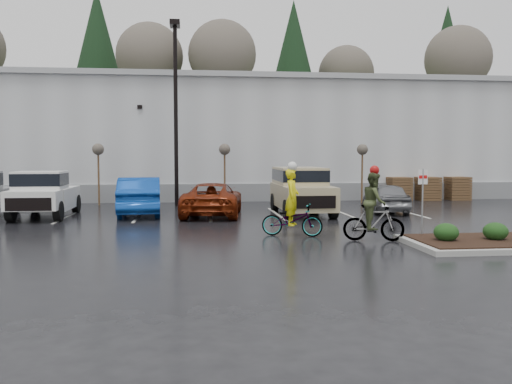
{
  "coord_description": "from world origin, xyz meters",
  "views": [
    {
      "loc": [
        -3.21,
        -15.61,
        2.64
      ],
      "look_at": [
        -0.96,
        3.47,
        1.3
      ],
      "focal_mm": 38.0,
      "sensor_mm": 36.0,
      "label": 1
    }
  ],
  "objects": [
    {
      "name": "car_grey",
      "position": [
        5.57,
        8.12,
        0.67
      ],
      "size": [
        2.05,
        4.09,
        1.34
      ],
      "primitive_type": "imported",
      "rotation": [
        0.0,
        0.0,
        3.02
      ],
      "color": "slate",
      "rests_on": "ground"
    },
    {
      "name": "wooded_ridge",
      "position": [
        0.0,
        45.0,
        3.0
      ],
      "size": [
        80.0,
        25.0,
        6.0
      ],
      "primitive_type": "cube",
      "color": "#2B411B",
      "rests_on": "ground"
    },
    {
      "name": "shrub_b",
      "position": [
        5.5,
        -1.0,
        0.41
      ],
      "size": [
        0.7,
        0.7,
        0.52
      ],
      "primitive_type": "ellipsoid",
      "color": "black",
      "rests_on": "curb_island"
    },
    {
      "name": "shrub_a",
      "position": [
        4.0,
        -1.0,
        0.41
      ],
      "size": [
        0.7,
        0.7,
        0.52
      ],
      "primitive_type": "ellipsoid",
      "color": "black",
      "rests_on": "curb_island"
    },
    {
      "name": "pickup_white",
      "position": [
        -9.37,
        8.18,
        0.98
      ],
      "size": [
        2.1,
        5.2,
        1.96
      ],
      "primitive_type": null,
      "color": "silver",
      "rests_on": "ground"
    },
    {
      "name": "pallet_stack_b",
      "position": [
        10.2,
        14.0,
        0.68
      ],
      "size": [
        1.2,
        1.2,
        1.35
      ],
      "primitive_type": "cube",
      "color": "#49331D",
      "rests_on": "ground"
    },
    {
      "name": "pallet_stack_c",
      "position": [
        12.0,
        14.0,
        0.68
      ],
      "size": [
        1.2,
        1.2,
        1.35
      ],
      "primitive_type": "cube",
      "color": "#49331D",
      "rests_on": "ground"
    },
    {
      "name": "cyclist_hivis",
      "position": [
        -0.01,
        1.5,
        0.74
      ],
      "size": [
        2.1,
        1.33,
        2.41
      ],
      "rotation": [
        0.0,
        0.0,
        1.22
      ],
      "color": "#3F3F44",
      "rests_on": "ground"
    },
    {
      "name": "warehouse",
      "position": [
        0.0,
        21.99,
        3.65
      ],
      "size": [
        60.5,
        15.5,
        7.2
      ],
      "color": "silver",
      "rests_on": "ground"
    },
    {
      "name": "sapling_mid",
      "position": [
        -1.5,
        13.0,
        2.73
      ],
      "size": [
        0.6,
        0.6,
        3.2
      ],
      "color": "#49331D",
      "rests_on": "ground"
    },
    {
      "name": "sapling_west",
      "position": [
        -8.0,
        13.0,
        2.73
      ],
      "size": [
        0.6,
        0.6,
        3.2
      ],
      "color": "#49331D",
      "rests_on": "ground"
    },
    {
      "name": "sapling_east",
      "position": [
        6.0,
        13.0,
        2.73
      ],
      "size": [
        0.6,
        0.6,
        3.2
      ],
      "color": "#49331D",
      "rests_on": "ground"
    },
    {
      "name": "car_red",
      "position": [
        -2.35,
        7.71,
        0.71
      ],
      "size": [
        2.98,
        5.36,
        1.42
      ],
      "primitive_type": "imported",
      "rotation": [
        0.0,
        0.0,
        3.01
      ],
      "color": "maroon",
      "rests_on": "ground"
    },
    {
      "name": "ground",
      "position": [
        0.0,
        0.0,
        0.0
      ],
      "size": [
        120.0,
        120.0,
        0.0
      ],
      "primitive_type": "plane",
      "color": "black",
      "rests_on": "ground"
    },
    {
      "name": "cyclist_olive",
      "position": [
        2.27,
        0.21,
        0.84
      ],
      "size": [
        1.85,
        0.93,
        2.31
      ],
      "rotation": [
        0.0,
        0.0,
        1.33
      ],
      "color": "#3F3F44",
      "rests_on": "ground"
    },
    {
      "name": "pallet_stack_a",
      "position": [
        8.5,
        14.0,
        0.68
      ],
      "size": [
        1.2,
        1.2,
        1.35
      ],
      "primitive_type": "cube",
      "color": "#49331D",
      "rests_on": "ground"
    },
    {
      "name": "car_blue",
      "position": [
        -5.5,
        8.43,
        0.82
      ],
      "size": [
        2.08,
        5.1,
        1.65
      ],
      "primitive_type": "imported",
      "rotation": [
        0.0,
        0.0,
        3.21
      ],
      "color": "#0D3994",
      "rests_on": "ground"
    },
    {
      "name": "lamppost",
      "position": [
        -4.0,
        12.0,
        5.69
      ],
      "size": [
        0.5,
        1.0,
        9.22
      ],
      "color": "black",
      "rests_on": "ground"
    },
    {
      "name": "fire_lane_sign",
      "position": [
        3.8,
        0.2,
        1.41
      ],
      "size": [
        0.3,
        0.05,
        2.2
      ],
      "color": "gray",
      "rests_on": "ground"
    },
    {
      "name": "suv_tan",
      "position": [
        1.6,
        7.81,
        1.03
      ],
      "size": [
        2.2,
        5.1,
        2.06
      ],
      "primitive_type": null,
      "color": "tan",
      "rests_on": "ground"
    }
  ]
}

